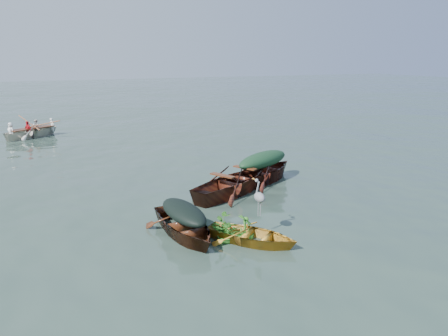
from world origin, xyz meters
The scene contains 13 objects.
ground centered at (0.00, 0.00, 0.00)m, with size 140.00×140.00×0.00m, color #32463C.
yellow_dinghy centered at (-1.30, -2.71, 0.00)m, with size 1.18×2.73×0.71m, color gold.
dark_covered_boat centered at (-2.60, -1.67, 0.00)m, with size 1.34×3.60×0.89m, color #4F2E12.
green_tarp_boat centered at (1.36, 1.59, 0.00)m, with size 1.44×4.61×1.09m, color #4D1A11.
open_wooden_boat centered at (-0.08, 0.84, 0.00)m, with size 1.51×4.84×1.16m, color #502414.
rowed_boat centered at (-5.69, 13.92, 0.00)m, with size 1.25×4.16×0.98m, color silver.
dark_tarp_cover centered at (-2.60, -1.67, 0.65)m, with size 0.74×1.98×0.40m, color black.
green_tarp_cover centered at (1.36, 1.59, 0.81)m, with size 0.79×2.54×0.52m, color #17391F.
thwart_benches centered at (-0.08, 0.84, 0.60)m, with size 0.90×2.42×0.04m, color #502612, non-canonical shape.
heron centered at (-0.90, -2.33, 0.81)m, with size 0.28×0.40×0.92m, color gray, non-canonical shape.
dinghy_weeds centered at (-1.62, -2.26, 0.65)m, with size 0.70×0.90×0.60m, color #2B6B1C.
rowers centered at (-5.69, 13.92, 0.87)m, with size 1.12×2.91×0.76m, color silver.
oars centered at (-5.69, 13.92, 0.52)m, with size 2.60×0.60×0.06m, color brown, non-canonical shape.
Camera 1 is at (-5.72, -11.05, 4.25)m, focal length 35.00 mm.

